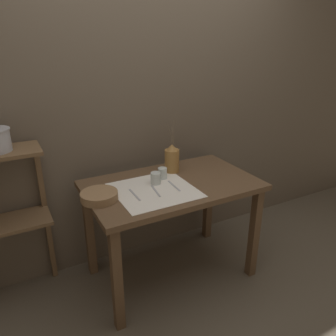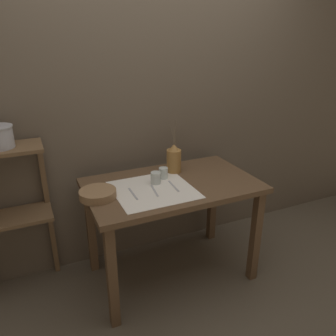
{
  "view_description": "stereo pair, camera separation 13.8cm",
  "coord_description": "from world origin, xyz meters",
  "views": [
    {
      "loc": [
        -1.03,
        -1.87,
        1.75
      ],
      "look_at": [
        -0.03,
        0.0,
        0.91
      ],
      "focal_mm": 35.0,
      "sensor_mm": 36.0,
      "label": 1
    },
    {
      "loc": [
        -0.9,
        -1.93,
        1.75
      ],
      "look_at": [
        -0.03,
        0.0,
        0.91
      ],
      "focal_mm": 35.0,
      "sensor_mm": 36.0,
      "label": 2
    }
  ],
  "objects": [
    {
      "name": "ground_plane",
      "position": [
        0.0,
        0.0,
        0.0
      ],
      "size": [
        12.0,
        12.0,
        0.0
      ],
      "primitive_type": "plane",
      "color": "brown"
    },
    {
      "name": "stone_wall_back",
      "position": [
        0.0,
        0.48,
        1.2
      ],
      "size": [
        7.0,
        0.06,
        2.4
      ],
      "color": "brown",
      "rests_on": "ground_plane"
    },
    {
      "name": "wooden_table",
      "position": [
        0.0,
        0.0,
        0.68
      ],
      "size": [
        1.22,
        0.73,
        0.79
      ],
      "color": "brown",
      "rests_on": "ground_plane"
    },
    {
      "name": "wooden_shelf_unit",
      "position": [
        -1.06,
        0.32,
        0.77
      ],
      "size": [
        0.5,
        0.29,
        1.11
      ],
      "color": "brown",
      "rests_on": "ground_plane"
    },
    {
      "name": "linen_cloth",
      "position": [
        -0.16,
        -0.05,
        0.79
      ],
      "size": [
        0.53,
        0.51,
        0.0
      ],
      "color": "white",
      "rests_on": "wooden_table"
    },
    {
      "name": "pitcher_with_flowers",
      "position": [
        0.1,
        0.19,
        0.89
      ],
      "size": [
        0.11,
        0.11,
        0.41
      ],
      "color": "olive",
      "rests_on": "wooden_table"
    },
    {
      "name": "wooden_bowl",
      "position": [
        -0.53,
        -0.01,
        0.81
      ],
      "size": [
        0.24,
        0.24,
        0.05
      ],
      "color": "#8E6B47",
      "rests_on": "wooden_table"
    },
    {
      "name": "glass_tumbler_near",
      "position": [
        -0.11,
        0.04,
        0.83
      ],
      "size": [
        0.07,
        0.07,
        0.08
      ],
      "color": "silver",
      "rests_on": "wooden_table"
    },
    {
      "name": "glass_tumbler_far",
      "position": [
        -0.02,
        0.1,
        0.83
      ],
      "size": [
        0.07,
        0.07,
        0.08
      ],
      "color": "silver",
      "rests_on": "wooden_table"
    },
    {
      "name": "knife_center",
      "position": [
        -0.31,
        -0.06,
        0.79
      ],
      "size": [
        0.02,
        0.18,
        0.0
      ],
      "color": "#A8A8AD",
      "rests_on": "wooden_table"
    },
    {
      "name": "fork_inner",
      "position": [
        -0.16,
        -0.07,
        0.79
      ],
      "size": [
        0.04,
        0.18,
        0.0
      ],
      "color": "#A8A8AD",
      "rests_on": "wooden_table"
    },
    {
      "name": "fork_outer",
      "position": [
        -0.01,
        -0.06,
        0.79
      ],
      "size": [
        0.02,
        0.18,
        0.0
      ],
      "color": "#A8A8AD",
      "rests_on": "wooden_table"
    }
  ]
}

